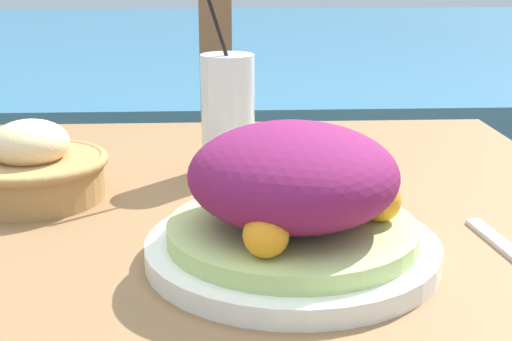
% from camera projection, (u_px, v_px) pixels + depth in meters
% --- Properties ---
extents(patio_table, '(0.94, 0.81, 0.70)m').
position_uv_depth(patio_table, '(217.00, 276.00, 0.90)').
color(patio_table, olive).
rests_on(patio_table, ground_plane).
extents(railing_fence, '(2.80, 0.08, 1.08)m').
position_uv_depth(railing_fence, '(216.00, 37.00, 1.55)').
color(railing_fence, brown).
rests_on(railing_fence, ground_plane).
extents(sea_backdrop, '(12.00, 4.00, 0.54)m').
position_uv_depth(sea_backdrop, '(218.00, 82.00, 4.10)').
color(sea_backdrop, teal).
rests_on(sea_backdrop, ground_plane).
extents(salad_plate, '(0.29, 0.29, 0.13)m').
position_uv_depth(salad_plate, '(293.00, 203.00, 0.68)').
color(salad_plate, white).
rests_on(salad_plate, patio_table).
extents(drink_glass, '(0.07, 0.07, 0.25)m').
position_uv_depth(drink_glass, '(228.00, 114.00, 0.95)').
color(drink_glass, silver).
rests_on(drink_glass, patio_table).
extents(bread_basket, '(0.18, 0.18, 0.10)m').
position_uv_depth(bread_basket, '(32.00, 168.00, 0.86)').
color(bread_basket, '#AD7F47').
rests_on(bread_basket, patio_table).
extents(knife, '(0.03, 0.18, 0.00)m').
position_uv_depth(knife, '(512.00, 253.00, 0.70)').
color(knife, silver).
rests_on(knife, patio_table).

